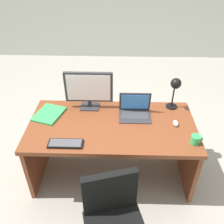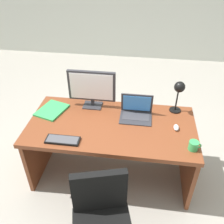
{
  "view_description": "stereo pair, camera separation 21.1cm",
  "coord_description": "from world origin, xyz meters",
  "px_view_note": "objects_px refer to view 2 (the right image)",
  "views": [
    {
      "loc": [
        0.06,
        -1.92,
        2.24
      ],
      "look_at": [
        0.0,
        0.04,
        0.84
      ],
      "focal_mm": 39.44,
      "sensor_mm": 36.0,
      "label": 1
    },
    {
      "loc": [
        0.27,
        -1.9,
        2.24
      ],
      "look_at": [
        0.0,
        0.04,
        0.84
      ],
      "focal_mm": 39.44,
      "sensor_mm": 36.0,
      "label": 2
    }
  ],
  "objects_px": {
    "desk": "(112,136)",
    "mouse": "(176,127)",
    "monitor": "(92,87)",
    "book": "(52,110)",
    "laptop": "(136,109)",
    "desk_lamp": "(179,91)",
    "coffee_mug": "(194,146)",
    "keyboard": "(63,140)"
  },
  "relations": [
    {
      "from": "mouse",
      "to": "desk_lamp",
      "type": "xyz_separation_m",
      "value": [
        0.01,
        0.29,
        0.24
      ]
    },
    {
      "from": "laptop",
      "to": "coffee_mug",
      "type": "height_order",
      "value": "laptop"
    },
    {
      "from": "laptop",
      "to": "book",
      "type": "bearing_deg",
      "value": -176.96
    },
    {
      "from": "book",
      "to": "desk_lamp",
      "type": "bearing_deg",
      "value": 7.03
    },
    {
      "from": "mouse",
      "to": "book",
      "type": "bearing_deg",
      "value": 174.3
    },
    {
      "from": "keyboard",
      "to": "mouse",
      "type": "height_order",
      "value": "mouse"
    },
    {
      "from": "coffee_mug",
      "to": "desk_lamp",
      "type": "bearing_deg",
      "value": 101.83
    },
    {
      "from": "desk",
      "to": "mouse",
      "type": "distance_m",
      "value": 0.67
    },
    {
      "from": "keyboard",
      "to": "book",
      "type": "height_order",
      "value": "keyboard"
    },
    {
      "from": "mouse",
      "to": "desk_lamp",
      "type": "distance_m",
      "value": 0.38
    },
    {
      "from": "mouse",
      "to": "book",
      "type": "relative_size",
      "value": 0.23
    },
    {
      "from": "keyboard",
      "to": "laptop",
      "type": "bearing_deg",
      "value": 37.63
    },
    {
      "from": "desk_lamp",
      "to": "book",
      "type": "height_order",
      "value": "desk_lamp"
    },
    {
      "from": "book",
      "to": "coffee_mug",
      "type": "relative_size",
      "value": 3.45
    },
    {
      "from": "desk_lamp",
      "to": "monitor",
      "type": "bearing_deg",
      "value": -179.57
    },
    {
      "from": "laptop",
      "to": "book",
      "type": "xyz_separation_m",
      "value": [
        -0.9,
        -0.05,
        -0.06
      ]
    },
    {
      "from": "laptop",
      "to": "mouse",
      "type": "bearing_deg",
      "value": -23.93
    },
    {
      "from": "laptop",
      "to": "desk_lamp",
      "type": "height_order",
      "value": "desk_lamp"
    },
    {
      "from": "desk",
      "to": "monitor",
      "type": "height_order",
      "value": "monitor"
    },
    {
      "from": "desk",
      "to": "mouse",
      "type": "relative_size",
      "value": 18.88
    },
    {
      "from": "keyboard",
      "to": "monitor",
      "type": "bearing_deg",
      "value": 75.36
    },
    {
      "from": "keyboard",
      "to": "desk_lamp",
      "type": "xyz_separation_m",
      "value": [
        1.05,
        0.61,
        0.25
      ]
    },
    {
      "from": "laptop",
      "to": "keyboard",
      "type": "xyz_separation_m",
      "value": [
        -0.64,
        -0.49,
        -0.06
      ]
    },
    {
      "from": "monitor",
      "to": "book",
      "type": "height_order",
      "value": "monitor"
    },
    {
      "from": "laptop",
      "to": "mouse",
      "type": "relative_size",
      "value": 3.67
    },
    {
      "from": "monitor",
      "to": "book",
      "type": "bearing_deg",
      "value": -159.51
    },
    {
      "from": "keyboard",
      "to": "coffee_mug",
      "type": "height_order",
      "value": "coffee_mug"
    },
    {
      "from": "coffee_mug",
      "to": "keyboard",
      "type": "bearing_deg",
      "value": -177.39
    },
    {
      "from": "monitor",
      "to": "desk_lamp",
      "type": "distance_m",
      "value": 0.89
    },
    {
      "from": "laptop",
      "to": "desk_lamp",
      "type": "xyz_separation_m",
      "value": [
        0.41,
        0.11,
        0.19
      ]
    },
    {
      "from": "laptop",
      "to": "desk",
      "type": "bearing_deg",
      "value": -148.24
    },
    {
      "from": "monitor",
      "to": "mouse",
      "type": "height_order",
      "value": "monitor"
    },
    {
      "from": "monitor",
      "to": "mouse",
      "type": "xyz_separation_m",
      "value": [
        0.88,
        -0.28,
        -0.22
      ]
    },
    {
      "from": "laptop",
      "to": "coffee_mug",
      "type": "distance_m",
      "value": 0.68
    },
    {
      "from": "coffee_mug",
      "to": "desk",
      "type": "bearing_deg",
      "value": 158.69
    },
    {
      "from": "desk",
      "to": "mouse",
      "type": "height_order",
      "value": "mouse"
    },
    {
      "from": "coffee_mug",
      "to": "book",
      "type": "bearing_deg",
      "value": 164.58
    },
    {
      "from": "book",
      "to": "desk",
      "type": "bearing_deg",
      "value": -8.27
    },
    {
      "from": "book",
      "to": "keyboard",
      "type": "bearing_deg",
      "value": -60.03
    },
    {
      "from": "desk",
      "to": "desk_lamp",
      "type": "distance_m",
      "value": 0.83
    },
    {
      "from": "desk",
      "to": "laptop",
      "type": "xyz_separation_m",
      "value": [
        0.23,
        0.14,
        0.26
      ]
    },
    {
      "from": "laptop",
      "to": "mouse",
      "type": "height_order",
      "value": "laptop"
    }
  ]
}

